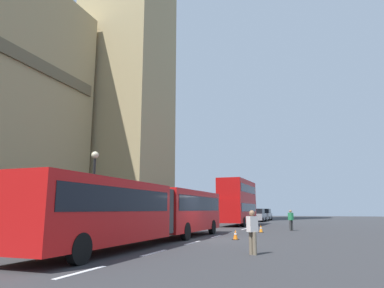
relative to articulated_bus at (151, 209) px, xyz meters
name	(u,v)px	position (x,y,z in m)	size (l,w,h in m)	color
ground_plane	(204,240)	(2.84, -1.99, -1.75)	(160.00, 160.00, 0.00)	#333335
lane_centre_marking	(193,243)	(0.91, -1.99, -1.74)	(29.80, 0.16, 0.01)	silver
articulated_bus	(151,209)	(0.00, 0.00, 0.00)	(18.05, 2.54, 2.90)	red
double_decker_bus	(238,201)	(21.42, 0.00, 0.96)	(9.20, 2.54, 4.90)	#B20F0F
sedan_lead	(258,215)	(34.25, -0.12, -0.83)	(4.40, 1.86, 1.85)	gray
sedan_trailing	(265,215)	(41.23, -0.13, -0.83)	(4.40, 1.86, 1.85)	#B7B7BC
traffic_cone_west	(235,235)	(3.50, -3.71, -1.46)	(0.36, 0.36, 0.58)	black
traffic_cone_middle	(261,229)	(10.44, -4.12, -1.46)	(0.36, 0.36, 0.58)	black
street_lamp	(93,187)	(1.08, 4.51, 1.31)	(0.44, 0.44, 5.27)	black
pedestrian_near_cones	(252,231)	(-2.93, -5.85, -0.83)	(0.46, 0.44, 1.69)	#726651
pedestrian_by_kerb	(291,219)	(13.53, -6.14, -0.83)	(0.44, 0.46, 1.69)	#333333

